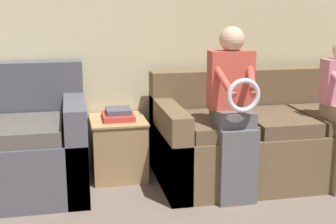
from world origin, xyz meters
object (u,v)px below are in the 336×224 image
Objects in this scene: book_stack at (118,114)px; side_shelf at (118,146)px; couch_main at (267,139)px; child_left_seated at (234,107)px.

side_shelf is at bearing -166.59° from book_stack.
couch_main reaches higher than side_shelf.
couch_main reaches higher than book_stack.
couch_main is at bearing 40.43° from child_left_seated.
book_stack is at bearing 140.96° from child_left_seated.
book_stack is (-0.78, 0.63, -0.17)m from child_left_seated.
book_stack is at bearing 13.41° from side_shelf.
child_left_seated is (-0.45, -0.38, 0.38)m from couch_main.
side_shelf is 1.73× the size of book_stack.
child_left_seated is 2.46× the size of side_shelf.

